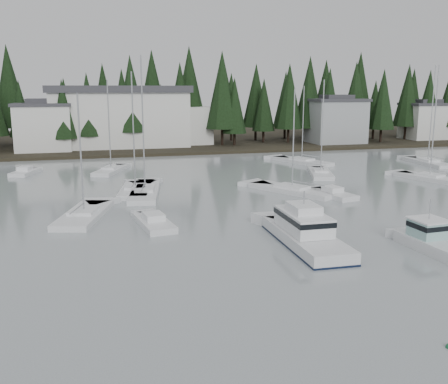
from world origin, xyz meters
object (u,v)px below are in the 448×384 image
object	(u,v)px
sailboat_8	(84,217)
sailboat_4	(320,174)
house_east_a	(336,120)
cabin_cruiser_center	(305,235)
sailboat_7	(428,163)
runabout_3	(25,173)
runabout_4	(154,224)
sailboat_6	(145,193)
sailboat_10	(430,179)
runabout_1	(332,195)
house_east_b	(426,120)
house_west	(43,126)
sailboat_11	(302,163)
harbor_inn	(131,117)
sailboat_2	(111,171)
lobster_boat_teal	(438,245)
sailboat_12	(136,192)
sailboat_1	(292,192)

from	to	relation	value
sailboat_8	sailboat_4	bearing A→B (deg)	-47.71
house_east_a	cabin_cruiser_center	world-z (taller)	house_east_a
sailboat_7	runabout_3	size ratio (longest dim) A/B	2.66
runabout_4	sailboat_6	bearing A→B (deg)	-10.90
sailboat_10	runabout_1	xyz separation A→B (m)	(-15.79, -5.54, 0.05)
house_east_b	runabout_1	xyz separation A→B (m)	(-44.65, -45.53, -4.27)
cabin_cruiser_center	sailboat_8	world-z (taller)	sailboat_8
house_west	sailboat_6	world-z (taller)	sailboat_6
sailboat_7	runabout_3	distance (m)	56.46
sailboat_11	runabout_1	distance (m)	23.70
harbor_inn	sailboat_2	xyz separation A→B (m)	(-4.99, -26.28, -5.70)
house_west	sailboat_7	world-z (taller)	sailboat_7
lobster_boat_teal	sailboat_7	bearing A→B (deg)	-39.19
runabout_3	sailboat_4	bearing A→B (deg)	-87.87
cabin_cruiser_center	runabout_4	distance (m)	12.40
harbor_inn	sailboat_6	distance (m)	42.22
house_west	sailboat_11	size ratio (longest dim) A/B	0.81
sailboat_2	sailboat_12	xyz separation A→B (m)	(1.93, -14.38, -0.01)
sailboat_12	runabout_1	distance (m)	20.66
house_east_a	sailboat_4	size ratio (longest dim) A/B	0.85
sailboat_2	sailboat_7	bearing A→B (deg)	-73.58
sailboat_6	sailboat_12	size ratio (longest dim) A/B	1.12
sailboat_2	sailboat_4	distance (m)	27.50
sailboat_6	sailboat_11	xyz separation A→B (m)	(25.05, 16.67, -0.02)
lobster_boat_teal	sailboat_11	size ratio (longest dim) A/B	0.61
cabin_cruiser_center	sailboat_11	size ratio (longest dim) A/B	0.87
cabin_cruiser_center	sailboat_4	bearing A→B (deg)	-26.56
sailboat_6	runabout_3	world-z (taller)	sailboat_6
sailboat_1	sailboat_2	size ratio (longest dim) A/B	0.91
sailboat_2	cabin_cruiser_center	bearing A→B (deg)	-139.22
sailboat_11	sailboat_10	bearing A→B (deg)	-173.83
lobster_boat_teal	runabout_1	world-z (taller)	lobster_boat_teal
house_east_b	harbor_inn	distance (m)	61.02
sailboat_11	runabout_3	bearing A→B (deg)	68.35
lobster_boat_teal	sailboat_2	size ratio (longest dim) A/B	0.57
sailboat_11	runabout_1	world-z (taller)	sailboat_11
cabin_cruiser_center	runabout_1	world-z (taller)	cabin_cruiser_center
cabin_cruiser_center	sailboat_2	distance (m)	37.61
house_east_b	sailboat_10	xyz separation A→B (m)	(-28.86, -39.99, -4.32)
sailboat_8	house_east_a	bearing A→B (deg)	-30.09
sailboat_2	runabout_4	size ratio (longest dim) A/B	1.93
runabout_3	cabin_cruiser_center	bearing A→B (deg)	-130.21
sailboat_1	sailboat_11	xyz separation A→B (m)	(9.77, 19.73, 0.00)
cabin_cruiser_center	runabout_3	size ratio (longest dim) A/B	1.85
sailboat_8	runabout_1	bearing A→B (deg)	-68.79
runabout_1	sailboat_2	bearing A→B (deg)	32.73
runabout_4	sailboat_2	bearing A→B (deg)	-3.46
house_west	sailboat_4	size ratio (longest dim) A/B	0.76
cabin_cruiser_center	runabout_4	bearing A→B (deg)	53.53
sailboat_11	lobster_boat_teal	bearing A→B (deg)	147.04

